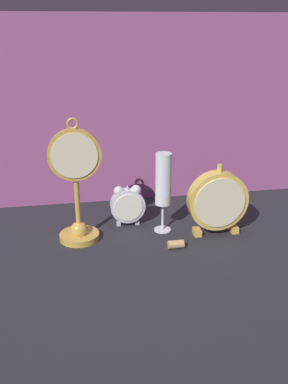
{
  "coord_description": "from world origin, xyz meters",
  "views": [
    {
      "loc": [
        -0.19,
        -0.99,
        0.55
      ],
      "look_at": [
        0.0,
        0.08,
        0.12
      ],
      "focal_mm": 40.0,
      "sensor_mm": 36.0,
      "label": 1
    }
  ],
  "objects_px": {
    "champagne_flute": "(163,184)",
    "wine_cork": "(176,244)",
    "pocket_watch_on_stand": "(77,191)",
    "alarm_clock_twin_bell": "(128,204)",
    "mantel_clock_silver": "(218,201)"
  },
  "relations": [
    {
      "from": "pocket_watch_on_stand",
      "to": "mantel_clock_silver",
      "type": "xyz_separation_m",
      "value": [
        0.38,
        -0.04,
        -0.04
      ]
    },
    {
      "from": "alarm_clock_twin_bell",
      "to": "wine_cork",
      "type": "xyz_separation_m",
      "value": [
        0.1,
        -0.16,
        -0.06
      ]
    },
    {
      "from": "pocket_watch_on_stand",
      "to": "alarm_clock_twin_bell",
      "type": "distance_m",
      "value": 0.17
    },
    {
      "from": "pocket_watch_on_stand",
      "to": "alarm_clock_twin_bell",
      "type": "height_order",
      "value": "pocket_watch_on_stand"
    },
    {
      "from": "alarm_clock_twin_bell",
      "to": "champagne_flute",
      "type": "distance_m",
      "value": 0.13
    },
    {
      "from": "pocket_watch_on_stand",
      "to": "alarm_clock_twin_bell",
      "type": "xyz_separation_m",
      "value": [
        0.14,
        0.06,
        -0.07
      ]
    },
    {
      "from": "alarm_clock_twin_bell",
      "to": "champagne_flute",
      "type": "bearing_deg",
      "value": -28.86
    },
    {
      "from": "pocket_watch_on_stand",
      "to": "wine_cork",
      "type": "distance_m",
      "value": 0.29
    },
    {
      "from": "alarm_clock_twin_bell",
      "to": "champagne_flute",
      "type": "height_order",
      "value": "champagne_flute"
    },
    {
      "from": "alarm_clock_twin_bell",
      "to": "wine_cork",
      "type": "height_order",
      "value": "alarm_clock_twin_bell"
    },
    {
      "from": "champagne_flute",
      "to": "wine_cork",
      "type": "xyz_separation_m",
      "value": [
        0.01,
        -0.11,
        -0.13
      ]
    },
    {
      "from": "mantel_clock_silver",
      "to": "champagne_flute",
      "type": "relative_size",
      "value": 0.89
    },
    {
      "from": "pocket_watch_on_stand",
      "to": "champagne_flute",
      "type": "bearing_deg",
      "value": 2.72
    },
    {
      "from": "champagne_flute",
      "to": "wine_cork",
      "type": "distance_m",
      "value": 0.17
    },
    {
      "from": "alarm_clock_twin_bell",
      "to": "champagne_flute",
      "type": "relative_size",
      "value": 0.54
    }
  ]
}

